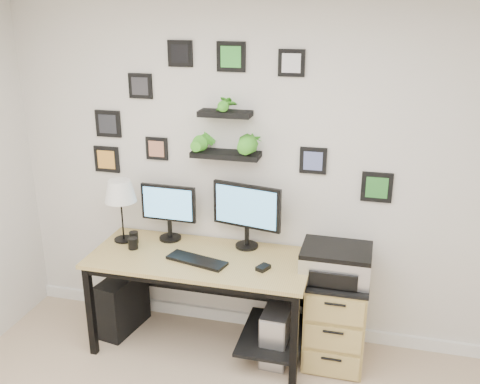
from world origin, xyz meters
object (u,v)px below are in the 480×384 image
(desk, at_px, (206,270))
(mug, at_px, (133,243))
(table_lamp, at_px, (120,192))
(file_cabinet, at_px, (336,318))
(printer, at_px, (336,262))
(monitor_left, at_px, (169,208))
(pc_tower_grey, at_px, (278,331))
(monitor_right, at_px, (247,211))
(pc_tower_black, at_px, (123,303))

(desk, bearing_deg, mug, -176.71)
(table_lamp, xyz_separation_m, mug, (0.14, -0.12, -0.35))
(table_lamp, bearing_deg, file_cabinet, -1.06)
(file_cabinet, height_order, printer, printer)
(monitor_left, bearing_deg, pc_tower_grey, -13.47)
(printer, bearing_deg, desk, -176.72)
(desk, bearing_deg, printer, 3.28)
(mug, xyz_separation_m, printer, (1.49, 0.09, -0.01))
(desk, xyz_separation_m, mug, (-0.56, -0.03, 0.17))
(monitor_left, xyz_separation_m, printer, (1.29, -0.14, -0.23))
(desk, relative_size, monitor_left, 3.62)
(mug, relative_size, file_cabinet, 0.13)
(monitor_left, relative_size, monitor_right, 0.84)
(monitor_right, distance_m, printer, 0.74)
(mug, xyz_separation_m, file_cabinet, (1.52, 0.09, -0.46))
(pc_tower_grey, height_order, printer, printer)
(monitor_right, xyz_separation_m, printer, (0.68, -0.15, -0.26))
(mug, bearing_deg, pc_tower_black, 160.19)
(desk, height_order, file_cabinet, desk)
(monitor_right, height_order, table_lamp, monitor_right)
(pc_tower_black, height_order, pc_tower_grey, pc_tower_black)
(desk, relative_size, printer, 3.32)
(monitor_left, relative_size, table_lamp, 0.91)
(desk, distance_m, monitor_left, 0.56)
(monitor_left, distance_m, printer, 1.32)
(monitor_right, distance_m, table_lamp, 0.96)
(desk, relative_size, file_cabinet, 2.39)
(file_cabinet, distance_m, printer, 0.45)
(monitor_left, relative_size, mug, 5.28)
(table_lamp, xyz_separation_m, pc_tower_grey, (1.25, -0.11, -0.93))
(printer, bearing_deg, pc_tower_grey, -168.47)
(monitor_left, height_order, pc_tower_black, monitor_left)
(pc_tower_black, bearing_deg, table_lamp, 83.87)
(monitor_right, bearing_deg, pc_tower_black, -169.55)
(monitor_left, height_order, printer, monitor_left)
(monitor_right, relative_size, printer, 1.10)
(monitor_right, xyz_separation_m, table_lamp, (-0.95, -0.11, 0.10))
(monitor_right, bearing_deg, monitor_left, -179.09)
(table_lamp, relative_size, pc_tower_grey, 1.14)
(monitor_left, bearing_deg, monitor_right, 0.91)
(pc_tower_grey, bearing_deg, printer, 11.53)
(monitor_left, xyz_separation_m, pc_tower_black, (-0.36, -0.17, -0.78))
(monitor_right, relative_size, pc_tower_grey, 1.23)
(file_cabinet, bearing_deg, pc_tower_grey, -168.56)
(desk, xyz_separation_m, file_cabinet, (0.96, 0.06, -0.29))
(monitor_left, height_order, file_cabinet, monitor_left)
(mug, distance_m, pc_tower_black, 0.59)
(desk, bearing_deg, table_lamp, 172.73)
(desk, distance_m, table_lamp, 0.87)
(pc_tower_black, bearing_deg, file_cabinet, 11.16)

